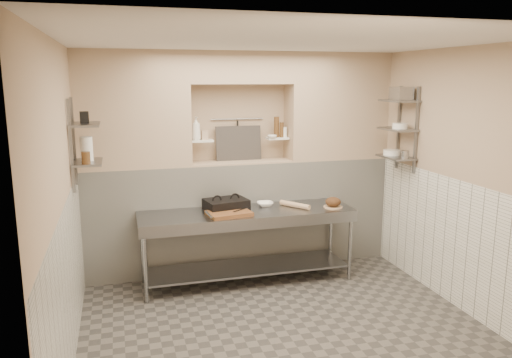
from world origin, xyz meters
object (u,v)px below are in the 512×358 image
object	(u,v)px
prep_table	(247,232)
bottle_soap	(196,128)
panini_press	(226,205)
jug_left	(87,149)
cutting_board	(229,213)
mixing_bowl	(265,204)
rolling_pin	(295,205)
bread_loaf	(333,202)
bowl_alcove	(272,137)

from	to	relation	value
prep_table	bottle_soap	distance (m)	1.43
panini_press	jug_left	world-z (taller)	jug_left
cutting_board	bottle_soap	world-z (taller)	bottle_soap
prep_table	mixing_bowl	size ratio (longest dim) A/B	12.79
rolling_pin	bread_loaf	size ratio (longest dim) A/B	2.20
bowl_alcove	jug_left	world-z (taller)	jug_left
panini_press	cutting_board	distance (m)	0.24
mixing_bowl	bowl_alcove	distance (m)	0.89
rolling_pin	bread_loaf	distance (m)	0.47
cutting_board	rolling_pin	distance (m)	0.87
panini_press	bowl_alcove	world-z (taller)	bowl_alcove
prep_table	bottle_soap	xyz separation A→B (m)	(-0.51, 0.56, 1.21)
panini_press	rolling_pin	world-z (taller)	panini_press
cutting_board	jug_left	bearing A→B (deg)	-179.94
bowl_alcove	bottle_soap	bearing A→B (deg)	176.80
cutting_board	mixing_bowl	xyz separation A→B (m)	(0.53, 0.30, 0.00)
prep_table	rolling_pin	size ratio (longest dim) A/B	6.11
bowl_alcove	mixing_bowl	bearing A→B (deg)	-120.20
panini_press	mixing_bowl	distance (m)	0.52
prep_table	cutting_board	world-z (taller)	cutting_board
bottle_soap	bowl_alcove	bearing A→B (deg)	-3.20
jug_left	rolling_pin	bearing A→B (deg)	3.07
panini_press	bread_loaf	bearing A→B (deg)	-20.94
bottle_soap	cutting_board	bearing A→B (deg)	-68.84
bowl_alcove	cutting_board	bearing A→B (deg)	-139.17
cutting_board	prep_table	bearing A→B (deg)	23.94
mixing_bowl	panini_press	bearing A→B (deg)	-172.82
rolling_pin	bottle_soap	distance (m)	1.56
panini_press	bottle_soap	size ratio (longest dim) A/B	1.91
mixing_bowl	bread_loaf	distance (m)	0.85
bottle_soap	bowl_alcove	xyz separation A→B (m)	(0.98, -0.05, -0.13)
panini_press	rolling_pin	distance (m)	0.86
bowl_alcove	jug_left	size ratio (longest dim) A/B	0.48
jug_left	mixing_bowl	bearing A→B (deg)	8.22
rolling_pin	bottle_soap	world-z (taller)	bottle_soap
panini_press	bowl_alcove	xyz separation A→B (m)	(0.70, 0.39, 0.76)
cutting_board	bowl_alcove	distance (m)	1.25
panini_press	bottle_soap	bearing A→B (deg)	110.98
mixing_bowl	jug_left	distance (m)	2.24
bowl_alcove	jug_left	bearing A→B (deg)	-164.55
bottle_soap	prep_table	bearing A→B (deg)	-47.74
bread_loaf	jug_left	bearing A→B (deg)	-179.95
prep_table	bottle_soap	world-z (taller)	bottle_soap
mixing_bowl	bottle_soap	world-z (taller)	bottle_soap
cutting_board	bowl_alcove	size ratio (longest dim) A/B	4.02
bottle_soap	mixing_bowl	bearing A→B (deg)	-25.61
cutting_board	bread_loaf	bearing A→B (deg)	0.03
prep_table	bread_loaf	world-z (taller)	bread_loaf
prep_table	bread_loaf	xyz separation A→B (m)	(1.07, -0.11, 0.33)
panini_press	bowl_alcove	bearing A→B (deg)	18.03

